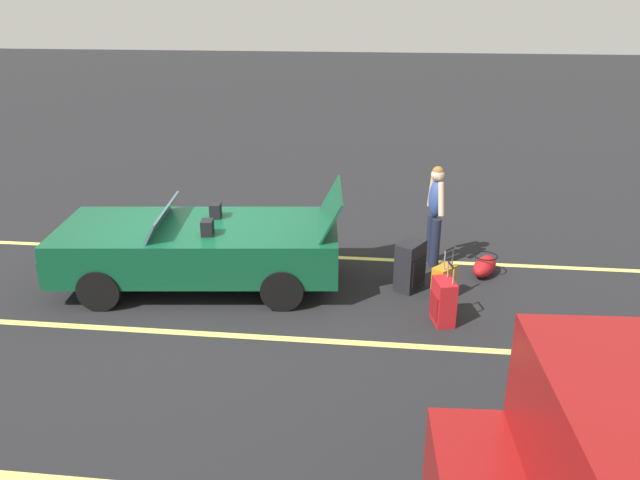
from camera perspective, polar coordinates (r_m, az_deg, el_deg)
The scene contains 9 objects.
ground_plane at distance 9.71m, azimuth -10.71°, elevation -3.91°, with size 80.00×80.00×0.00m, color black.
lot_line_near at distance 10.77m, azimuth -8.88°, elevation -1.14°, with size 18.00×0.12×0.01m, color #EAE066.
lot_line_mid at distance 8.47m, azimuth -13.58°, elevation -8.20°, with size 18.00×0.12×0.01m, color #EAE066.
convertible_car at distance 9.51m, azimuth -12.13°, elevation -0.68°, with size 4.36×2.21×1.51m.
suitcase_large_black at distance 9.32m, azimuth 8.29°, elevation -2.37°, with size 0.48×0.56×0.74m.
suitcase_medium_bright at distance 8.47m, azimuth 11.23°, elevation -5.58°, with size 0.34×0.45×0.85m.
suitcase_small_carryon at distance 9.16m, azimuth 11.25°, elevation -3.83°, with size 0.37×0.39×0.80m.
duffel_bag at distance 10.08m, azimuth 14.86°, elevation -2.30°, with size 0.55×0.71×0.34m.
traveler_person at distance 10.02m, azimuth 10.52°, elevation 2.68°, with size 0.31×0.60×1.65m.
Camera 1 is at (-2.76, 8.33, 4.14)m, focal length 34.89 mm.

